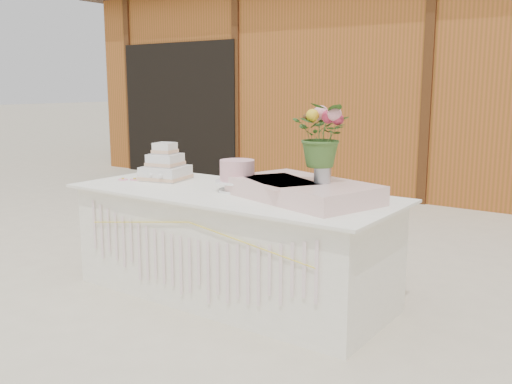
# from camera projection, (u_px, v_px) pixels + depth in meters

# --- Properties ---
(ground) EXTENTS (80.00, 80.00, 0.00)m
(ground) POSITION_uv_depth(u_px,v_px,m) (232.00, 295.00, 4.17)
(ground) COLOR beige
(ground) RESTS_ON ground
(barn) EXTENTS (12.60, 4.60, 3.30)m
(barn) POSITION_uv_depth(u_px,v_px,m) (472.00, 74.00, 8.67)
(barn) COLOR #9B4C20
(barn) RESTS_ON ground
(cake_table) EXTENTS (2.40, 1.00, 0.77)m
(cake_table) POSITION_uv_depth(u_px,v_px,m) (231.00, 244.00, 4.10)
(cake_table) COLOR white
(cake_table) RESTS_ON ground
(wedding_cake) EXTENTS (0.39, 0.39, 0.30)m
(wedding_cake) POSITION_uv_depth(u_px,v_px,m) (165.00, 167.00, 4.52)
(wedding_cake) COLOR white
(wedding_cake) RESTS_ON cake_table
(pink_cake_stand) EXTENTS (0.31, 0.31, 0.22)m
(pink_cake_stand) POSITION_uv_depth(u_px,v_px,m) (237.00, 174.00, 4.01)
(pink_cake_stand) COLOR white
(pink_cake_stand) RESTS_ON cake_table
(satin_runner) EXTENTS (1.10, 0.83, 0.12)m
(satin_runner) POSITION_uv_depth(u_px,v_px,m) (303.00, 190.00, 3.74)
(satin_runner) COLOR beige
(satin_runner) RESTS_ON cake_table
(flower_vase) EXTENTS (0.11, 0.11, 0.15)m
(flower_vase) POSITION_uv_depth(u_px,v_px,m) (323.00, 171.00, 3.64)
(flower_vase) COLOR #B2B3B7
(flower_vase) RESTS_ON satin_runner
(bouquet) EXTENTS (0.42, 0.38, 0.41)m
(bouquet) POSITION_uv_depth(u_px,v_px,m) (324.00, 127.00, 3.59)
(bouquet) COLOR #3A6026
(bouquet) RESTS_ON flower_vase
(loose_flowers) EXTENTS (0.24, 0.39, 0.02)m
(loose_flowers) POSITION_uv_depth(u_px,v_px,m) (141.00, 177.00, 4.59)
(loose_flowers) COLOR pink
(loose_flowers) RESTS_ON cake_table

